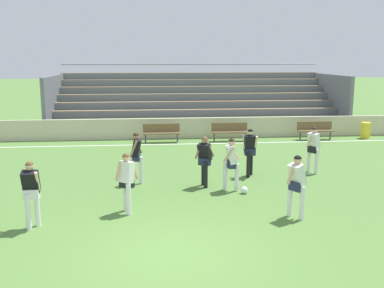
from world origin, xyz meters
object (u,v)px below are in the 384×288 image
object	(u,v)px
player_dark_pressing_high	(31,189)
soccer_ball	(244,190)
player_dark_dropping_back	(136,153)
player_dark_challenging	(205,157)
player_white_trailing_run	(313,146)
bench_near_bin	(161,131)
player_white_deep_cover	(231,160)
player_dark_on_ball	(250,148)
bench_centre_sideline	(315,129)
player_white_overlapping	(297,181)
bleacher_stand	(197,100)
bench_far_left	(230,130)
trash_bin	(366,130)
player_white_wide_right	(127,178)

from	to	relation	value
player_dark_pressing_high	soccer_ball	distance (m)	6.20
player_dark_dropping_back	soccer_ball	distance (m)	3.72
player_dark_challenging	player_white_trailing_run	bearing A→B (deg)	18.02
bench_near_bin	soccer_ball	bearing A→B (deg)	-75.38
bench_near_bin	player_white_deep_cover	world-z (taller)	player_white_deep_cover
player_dark_challenging	player_dark_on_ball	bearing A→B (deg)	32.72
bench_centre_sideline	player_white_overlapping	bearing A→B (deg)	-112.92
bleacher_stand	bench_centre_sideline	size ratio (longest dim) A/B	9.17
bench_centre_sideline	soccer_ball	bearing A→B (deg)	-122.22
player_dark_challenging	player_white_trailing_run	size ratio (longest dim) A/B	0.97
bleacher_stand	bench_centre_sideline	xyz separation A→B (m)	(5.52, -4.63, -1.06)
bench_near_bin	player_white_overlapping	world-z (taller)	player_white_overlapping
player_white_overlapping	bench_centre_sideline	bearing A→B (deg)	67.08
bleacher_stand	player_white_overlapping	xyz separation A→B (m)	(0.92, -15.51, -0.61)
player_white_overlapping	player_white_deep_cover	bearing A→B (deg)	115.25
bench_far_left	player_dark_dropping_back	world-z (taller)	player_dark_dropping_back
trash_bin	player_white_wide_right	xyz separation A→B (m)	(-11.68, -10.18, 0.56)
player_white_wide_right	soccer_ball	distance (m)	3.84
bleacher_stand	bench_near_bin	xyz separation A→B (m)	(-2.22, -4.63, -1.06)
bench_far_left	player_white_trailing_run	distance (m)	6.75
bench_near_bin	bleacher_stand	bearing A→B (deg)	64.40
bench_far_left	player_white_deep_cover	world-z (taller)	player_white_deep_cover
player_white_trailing_run	player_white_overlapping	size ratio (longest dim) A/B	1.01
bench_near_bin	player_dark_on_ball	xyz separation A→B (m)	(2.87, -6.69, 0.45)
player_white_overlapping	player_dark_challenging	bearing A→B (deg)	122.79
bench_far_left	bench_centre_sideline	size ratio (longest dim) A/B	1.00
bleacher_stand	player_dark_dropping_back	distance (m)	12.28
player_white_overlapping	player_dark_dropping_back	xyz separation A→B (m)	(-4.16, 3.68, 0.02)
bench_near_bin	player_dark_pressing_high	distance (m)	11.49
player_white_wide_right	player_dark_on_ball	bearing A→B (deg)	39.61
player_dark_challenging	player_white_trailing_run	xyz separation A→B (m)	(4.07, 1.32, 0.03)
bench_near_bin	player_dark_dropping_back	distance (m)	7.29
bleacher_stand	player_white_deep_cover	world-z (taller)	bleacher_stand
player_white_deep_cover	player_white_wide_right	distance (m)	3.59
player_dark_pressing_high	player_white_overlapping	bearing A→B (deg)	0.58
bench_centre_sideline	trash_bin	bearing A→B (deg)	2.25
soccer_ball	player_white_deep_cover	bearing A→B (deg)	131.97
trash_bin	player_white_trailing_run	world-z (taller)	player_white_trailing_run
player_white_deep_cover	player_white_overlapping	xyz separation A→B (m)	(1.22, -2.58, 0.01)
soccer_ball	player_dark_on_ball	bearing A→B (deg)	73.04
bench_centre_sideline	player_white_trailing_run	size ratio (longest dim) A/B	1.07
bleacher_stand	player_white_trailing_run	world-z (taller)	bleacher_stand
bench_far_left	player_dark_dropping_back	distance (m)	8.45
player_dark_pressing_high	player_white_wide_right	bearing A→B (deg)	21.54
player_white_deep_cover	player_white_overlapping	size ratio (longest dim) A/B	0.99
bench_far_left	bench_centre_sideline	bearing A→B (deg)	0.00
player_dark_pressing_high	soccer_ball	world-z (taller)	player_dark_pressing_high
bench_near_bin	player_white_trailing_run	bearing A→B (deg)	-51.11
bench_far_left	bench_near_bin	bearing A→B (deg)	180.00
soccer_ball	player_white_wide_right	bearing A→B (deg)	-158.28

